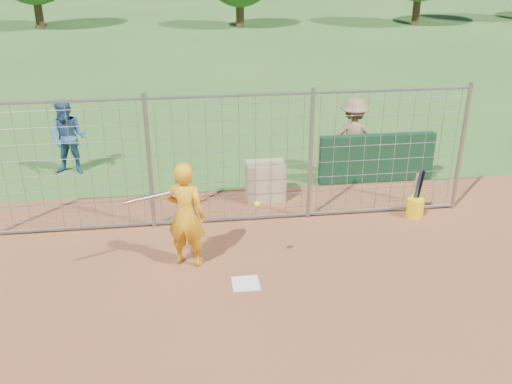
{
  "coord_description": "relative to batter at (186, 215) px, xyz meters",
  "views": [
    {
      "loc": [
        -0.87,
        -7.85,
        5.05
      ],
      "look_at": [
        0.3,
        0.8,
        1.15
      ],
      "focal_mm": 40.0,
      "sensor_mm": 36.0,
      "label": 1
    }
  ],
  "objects": [
    {
      "name": "equipment_in_play",
      "position": [
        -0.14,
        -0.23,
        0.41
      ],
      "size": [
        2.11,
        0.52,
        0.19
      ],
      "color": "silver",
      "rests_on": "ground"
    },
    {
      "name": "equipment_bin",
      "position": [
        1.68,
        2.43,
        -0.52
      ],
      "size": [
        0.8,
        0.55,
        0.8
      ],
      "primitive_type": "cube",
      "rotation": [
        0.0,
        0.0,
        -0.0
      ],
      "color": "tan",
      "rests_on": "ground"
    },
    {
      "name": "batter",
      "position": [
        0.0,
        0.0,
        0.0
      ],
      "size": [
        0.79,
        0.66,
        1.83
      ],
      "primitive_type": "imported",
      "rotation": [
        0.0,
        0.0,
        2.74
      ],
      "color": "orange",
      "rests_on": "ground"
    },
    {
      "name": "backstop_fence",
      "position": [
        0.89,
        1.43,
        0.34
      ],
      "size": [
        9.08,
        0.08,
        2.6
      ],
      "color": "gray",
      "rests_on": "ground"
    },
    {
      "name": "dugout_wall",
      "position": [
        4.29,
        3.03,
        -0.37
      ],
      "size": [
        2.6,
        0.2,
        1.1
      ],
      "primitive_type": "cube",
      "color": "#11381E",
      "rests_on": "ground"
    },
    {
      "name": "bystander_a",
      "position": [
        -2.58,
        4.43,
        -0.04
      ],
      "size": [
        0.97,
        0.83,
        1.75
      ],
      "primitive_type": "imported",
      "rotation": [
        0.0,
        0.0,
        -0.21
      ],
      "color": "#294E7C",
      "rests_on": "ground"
    },
    {
      "name": "bucket_with_bats",
      "position": [
        4.48,
        1.19,
        -0.67
      ],
      "size": [
        0.34,
        0.34,
        0.97
      ],
      "color": "yellow",
      "rests_on": "ground"
    },
    {
      "name": "bystander_c",
      "position": [
        3.86,
        3.51,
        -0.01
      ],
      "size": [
        1.27,
        0.87,
        1.82
      ],
      "primitive_type": "imported",
      "rotation": [
        0.0,
        0.0,
        2.97
      ],
      "color": "#7C6144",
      "rests_on": "ground"
    },
    {
      "name": "ground",
      "position": [
        0.89,
        -0.57,
        -0.92
      ],
      "size": [
        100.0,
        100.0,
        0.0
      ],
      "primitive_type": "plane",
      "color": "#2D591E",
      "rests_on": "ground"
    },
    {
      "name": "home_plate",
      "position": [
        0.89,
        -0.77,
        -0.91
      ],
      "size": [
        0.43,
        0.43,
        0.02
      ],
      "primitive_type": "cube",
      "color": "silver",
      "rests_on": "ground"
    }
  ]
}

